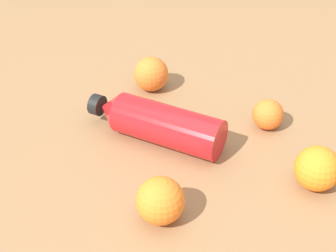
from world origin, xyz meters
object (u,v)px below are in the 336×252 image
(orange_0, at_px, (160,201))
(orange_1, at_px, (317,168))
(orange_3, at_px, (268,114))
(water_bottle, at_px, (156,123))
(orange_2, at_px, (151,74))

(orange_0, xyz_separation_m, orange_1, (0.23, -0.13, 0.00))
(orange_0, relative_size, orange_3, 1.25)
(water_bottle, relative_size, orange_2, 3.63)
(water_bottle, relative_size, orange_1, 3.58)
(orange_1, bearing_deg, orange_3, 61.99)
(orange_3, bearing_deg, water_bottle, 145.05)
(orange_0, height_order, orange_2, same)
(orange_1, xyz_separation_m, orange_3, (0.08, 0.16, -0.01))
(water_bottle, distance_m, orange_3, 0.22)
(water_bottle, xyz_separation_m, orange_1, (0.10, -0.28, -0.00))
(orange_0, bearing_deg, orange_1, -29.12)
(orange_2, xyz_separation_m, orange_3, (0.06, -0.26, -0.01))
(water_bottle, relative_size, orange_3, 4.53)
(orange_0, xyz_separation_m, orange_2, (0.26, 0.29, -0.00))
(orange_2, bearing_deg, orange_1, -93.25)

